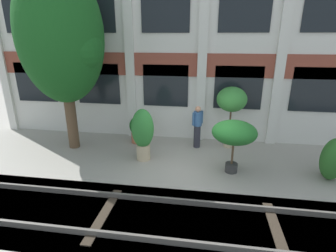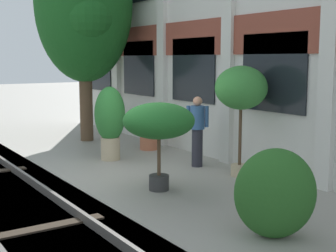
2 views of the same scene
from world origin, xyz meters
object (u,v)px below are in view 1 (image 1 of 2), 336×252
(potted_plant_low_pan, at_px, (234,134))
(resident_by_doorway, at_px, (197,126))
(potted_plant_stone_basin, at_px, (137,129))
(topiary_hedge, at_px, (333,159))
(broadleaf_tree, at_px, (61,38))
(potted_plant_fluted_column, at_px, (143,132))
(potted_plant_terracotta_small, at_px, (232,101))

(potted_plant_low_pan, bearing_deg, resident_by_doorway, 123.07)
(potted_plant_stone_basin, xyz_separation_m, resident_by_doorway, (2.45, -0.14, 0.32))
(topiary_hedge, bearing_deg, resident_by_doorway, 156.76)
(potted_plant_low_pan, relative_size, resident_by_doorway, 1.03)
(broadleaf_tree, bearing_deg, topiary_hedge, -6.97)
(potted_plant_stone_basin, bearing_deg, topiary_hedge, -16.33)
(potted_plant_stone_basin, bearing_deg, potted_plant_fluted_column, -67.90)
(broadleaf_tree, distance_m, potted_plant_low_pan, 6.73)
(broadleaf_tree, xyz_separation_m, resident_by_doorway, (4.82, 0.70, -3.21))
(potted_plant_low_pan, distance_m, potted_plant_stone_basin, 4.23)
(broadleaf_tree, relative_size, potted_plant_fluted_column, 3.55)
(potted_plant_fluted_column, distance_m, topiary_hedge, 6.06)
(broadleaf_tree, height_order, potted_plant_fluted_column, broadleaf_tree)
(potted_plant_terracotta_small, bearing_deg, potted_plant_fluted_column, -152.54)
(topiary_hedge, bearing_deg, potted_plant_low_pan, -179.15)
(broadleaf_tree, xyz_separation_m, potted_plant_low_pan, (6.02, -1.15, -2.78))
(potted_plant_low_pan, xyz_separation_m, topiary_hedge, (3.00, 0.04, -0.68))
(broadleaf_tree, xyz_separation_m, potted_plant_terracotta_small, (6.06, 0.92, -2.23))
(potted_plant_low_pan, xyz_separation_m, potted_plant_stone_basin, (-3.65, 1.99, -0.75))
(broadleaf_tree, height_order, potted_plant_stone_basin, broadleaf_tree)
(potted_plant_low_pan, xyz_separation_m, potted_plant_terracotta_small, (0.04, 2.07, 0.55))
(broadleaf_tree, height_order, potted_plant_terracotta_small, broadleaf_tree)
(topiary_hedge, bearing_deg, potted_plant_stone_basin, 163.67)
(potted_plant_fluted_column, bearing_deg, potted_plant_low_pan, -8.84)
(broadleaf_tree, height_order, resident_by_doorway, broadleaf_tree)
(potted_plant_stone_basin, relative_size, resident_by_doorway, 0.65)
(potted_plant_stone_basin, relative_size, topiary_hedge, 0.83)
(resident_by_doorway, bearing_deg, potted_plant_terracotta_small, 55.47)
(potted_plant_low_pan, height_order, topiary_hedge, potted_plant_low_pan)
(potted_plant_low_pan, bearing_deg, potted_plant_fluted_column, 171.16)
(potted_plant_stone_basin, distance_m, resident_by_doorway, 2.47)
(potted_plant_stone_basin, height_order, topiary_hedge, topiary_hedge)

